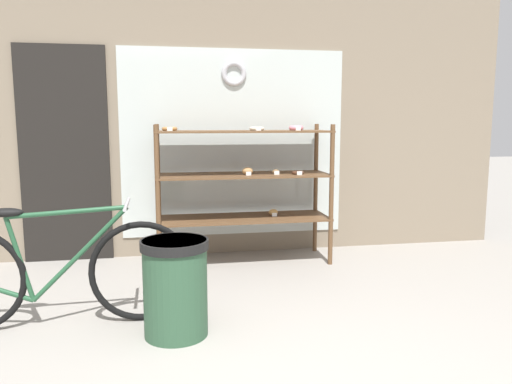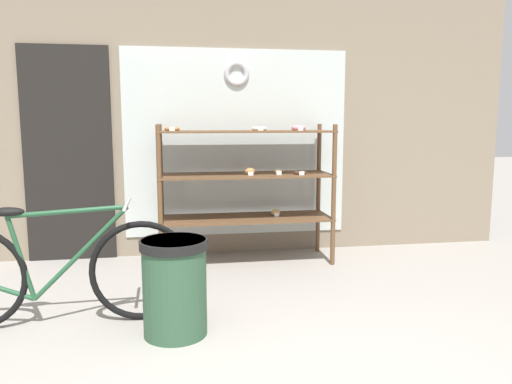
{
  "view_description": "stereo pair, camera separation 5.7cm",
  "coord_description": "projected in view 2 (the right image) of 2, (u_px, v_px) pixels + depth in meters",
  "views": [
    {
      "loc": [
        -0.5,
        -2.15,
        1.38
      ],
      "look_at": [
        0.12,
        1.25,
        0.89
      ],
      "focal_mm": 35.0,
      "sensor_mm": 36.0,
      "label": 1
    },
    {
      "loc": [
        -0.44,
        -2.16,
        1.38
      ],
      "look_at": [
        0.12,
        1.25,
        0.89
      ],
      "focal_mm": 35.0,
      "sensor_mm": 36.0,
      "label": 2
    }
  ],
  "objects": [
    {
      "name": "bicycle",
      "position": [
        58.0,
        272.0,
        3.35
      ],
      "size": [
        1.79,
        0.46,
        0.84
      ],
      "rotation": [
        0.0,
        0.0,
        0.01
      ],
      "color": "black",
      "rests_on": "ground_plane"
    },
    {
      "name": "storefront_facade",
      "position": [
        213.0,
        86.0,
        5.06
      ],
      "size": [
        6.29,
        0.13,
        3.55
      ],
      "color": "gray",
      "rests_on": "ground_plane"
    },
    {
      "name": "trash_bin",
      "position": [
        175.0,
        283.0,
        3.21
      ],
      "size": [
        0.43,
        0.43,
        0.63
      ],
      "color": "#2D5138",
      "rests_on": "ground_plane"
    },
    {
      "name": "display_case",
      "position": [
        246.0,
        177.0,
        4.83
      ],
      "size": [
        1.67,
        0.55,
        1.35
      ],
      "color": "brown",
      "rests_on": "ground_plane"
    }
  ]
}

